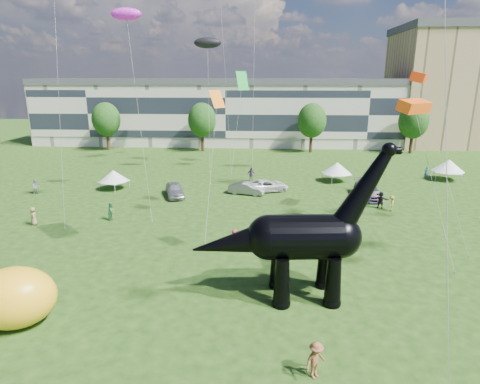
{
  "coord_description": "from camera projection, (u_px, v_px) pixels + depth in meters",
  "views": [
    {
      "loc": [
        -0.71,
        -20.76,
        13.22
      ],
      "look_at": [
        -2.4,
        8.0,
        5.0
      ],
      "focal_mm": 30.0,
      "sensor_mm": 36.0,
      "label": 1
    }
  ],
  "objects": [
    {
      "name": "gazebo_left",
      "position": [
        114.0,
        176.0,
        48.96
      ],
      "size": [
        4.5,
        4.5,
        2.39
      ],
      "rotation": [
        0.0,
        0.0,
        -0.4
      ],
      "color": "silver",
      "rests_on": "ground"
    },
    {
      "name": "gazebo_near",
      "position": [
        337.0,
        168.0,
        52.61
      ],
      "size": [
        4.66,
        4.66,
        2.58
      ],
      "rotation": [
        0.0,
        0.0,
        0.31
      ],
      "color": "silver",
      "rests_on": "ground"
    },
    {
      "name": "car_grey",
      "position": [
        247.0,
        188.0,
        47.08
      ],
      "size": [
        4.51,
        2.52,
        1.41
      ],
      "primitive_type": "imported",
      "rotation": [
        0.0,
        0.0,
        1.32
      ],
      "color": "slate",
      "rests_on": "ground"
    },
    {
      "name": "tree_mid_right",
      "position": [
        312.0,
        118.0,
        72.22
      ],
      "size": [
        5.2,
        5.2,
        9.44
      ],
      "color": "#382314",
      "rests_on": "ground"
    },
    {
      "name": "visitors",
      "position": [
        246.0,
        212.0,
        38.37
      ],
      "size": [
        49.64,
        39.63,
        1.9
      ],
      "color": "#345A82",
      "rests_on": "ground"
    },
    {
      "name": "tree_far_left",
      "position": [
        106.0,
        117.0,
        74.35
      ],
      "size": [
        5.2,
        5.2,
        9.44
      ],
      "color": "#382314",
      "rests_on": "ground"
    },
    {
      "name": "ground",
      "position": [
        273.0,
        312.0,
        23.51
      ],
      "size": [
        220.0,
        220.0,
        0.0
      ],
      "primitive_type": "plane",
      "color": "#16330C",
      "rests_on": "ground"
    },
    {
      "name": "terrace_row",
      "position": [
        228.0,
        115.0,
        81.83
      ],
      "size": [
        78.0,
        11.0,
        12.0
      ],
      "primitive_type": "cube",
      "color": "beige",
      "rests_on": "ground"
    },
    {
      "name": "car_white",
      "position": [
        267.0,
        185.0,
        48.31
      ],
      "size": [
        5.68,
        3.91,
        1.44
      ],
      "primitive_type": "imported",
      "rotation": [
        0.0,
        0.0,
        1.89
      ],
      "color": "silver",
      "rests_on": "ground"
    },
    {
      "name": "car_dark",
      "position": [
        368.0,
        190.0,
        45.82
      ],
      "size": [
        2.42,
        5.78,
        1.67
      ],
      "primitive_type": "imported",
      "rotation": [
        0.0,
        0.0,
        0.01
      ],
      "color": "#595960",
      "rests_on": "ground"
    },
    {
      "name": "tree_far_right",
      "position": [
        414.0,
        118.0,
        71.21
      ],
      "size": [
        5.2,
        5.2,
        9.44
      ],
      "color": "#382314",
      "rests_on": "ground"
    },
    {
      "name": "inflatable_yellow",
      "position": [
        14.0,
        298.0,
        21.81
      ],
      "size": [
        5.1,
        4.36,
        3.39
      ],
      "primitive_type": "ellipsoid",
      "rotation": [
        0.0,
        0.0,
        0.25
      ],
      "color": "yellow",
      "rests_on": "ground"
    },
    {
      "name": "apartment_block",
      "position": [
        466.0,
        89.0,
        80.65
      ],
      "size": [
        28.0,
        18.0,
        22.0
      ],
      "primitive_type": "cube",
      "color": "tan",
      "rests_on": "ground"
    },
    {
      "name": "dinosaur_sculpture",
      "position": [
        297.0,
        240.0,
        24.22
      ],
      "size": [
        12.35,
        3.63,
        10.07
      ],
      "rotation": [
        0.0,
        0.0,
        0.08
      ],
      "color": "black",
      "rests_on": "ground"
    },
    {
      "name": "tree_mid_left",
      "position": [
        202.0,
        117.0,
        73.34
      ],
      "size": [
        5.2,
        5.2,
        9.44
      ],
      "color": "#382314",
      "rests_on": "ground"
    },
    {
      "name": "car_silver",
      "position": [
        175.0,
        190.0,
        46.17
      ],
      "size": [
        3.33,
        5.09,
        1.61
      ],
      "primitive_type": "imported",
      "rotation": [
        0.0,
        0.0,
        0.33
      ],
      "color": "#A9AAAE",
      "rests_on": "ground"
    },
    {
      "name": "gazebo_far",
      "position": [
        449.0,
        166.0,
        53.39
      ],
      "size": [
        5.03,
        5.03,
        2.78
      ],
      "rotation": [
        0.0,
        0.0,
        -0.31
      ],
      "color": "white",
      "rests_on": "ground"
    }
  ]
}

